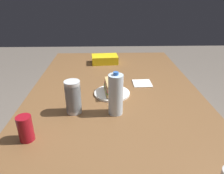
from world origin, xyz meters
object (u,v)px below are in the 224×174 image
Objects in this scene: dining_table at (115,103)px; sandwich at (112,87)px; soda_can_red at (25,128)px; plastic_cup_stack at (73,97)px; paper_plate at (112,93)px; chip_bag at (105,59)px; water_bottle_tall at (116,94)px.

sandwich is (0.01, -0.02, 0.12)m from dining_table.
soda_can_red is (0.44, -0.41, 0.13)m from dining_table.
paper_plate is at bearing 134.10° from plastic_cup_stack.
soda_can_red is (0.43, -0.40, 0.01)m from sandwich.
plastic_cup_stack is (0.21, -0.21, 0.09)m from paper_plate.
dining_table is 0.12m from sandwich.
paper_plate is 0.59m from soda_can_red.
dining_table is 8.10× the size of chip_bag.
dining_table is at bearing 132.56° from plastic_cup_stack.
water_bottle_tall is (0.84, 0.06, 0.08)m from chip_bag.
soda_can_red reaches higher than dining_table.
water_bottle_tall reaches higher than paper_plate.
paper_plate reaches higher than dining_table.
chip_bag is at bearing -175.41° from sandwich.
plastic_cup_stack is (0.82, -0.17, 0.06)m from chip_bag.
chip_bag is 0.96× the size of water_bottle_tall.
chip_bag is 0.84m from plastic_cup_stack.
dining_table is 0.62m from chip_bag.
chip_bag is (-0.62, -0.05, 0.03)m from paper_plate.
dining_table is at bearing 91.31° from chip_bag.
soda_can_red is 0.29m from plastic_cup_stack.
dining_table is 0.62m from soda_can_red.
paper_plate is 0.05m from sandwich.
dining_table is at bearing 178.40° from water_bottle_tall.
water_bottle_tall reaches higher than chip_bag.
sandwich is 0.23m from water_bottle_tall.
sandwich is 1.03× the size of plastic_cup_stack.
plastic_cup_stack reaches higher than paper_plate.
plastic_cup_stack is (0.21, -0.23, 0.16)m from dining_table.
paper_plate is 1.88× the size of soda_can_red.
paper_plate is at bearing -147.17° from sandwich.
plastic_cup_stack is (-0.23, 0.18, 0.03)m from soda_can_red.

